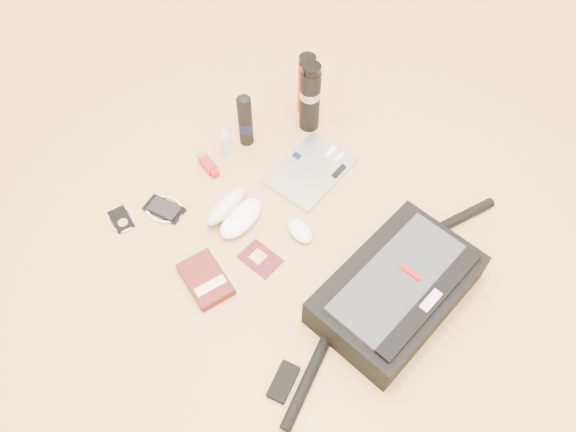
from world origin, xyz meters
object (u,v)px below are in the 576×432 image
(messenger_bag, at_px, (396,290))
(thermos_black, at_px, (310,97))
(book, at_px, (206,279))
(laptop, at_px, (311,171))
(thermos_red, at_px, (307,85))

(messenger_bag, relative_size, thermos_black, 3.58)
(messenger_bag, xyz_separation_m, book, (-0.39, 0.40, -0.05))
(laptop, relative_size, thermos_black, 1.16)
(messenger_bag, relative_size, book, 5.37)
(thermos_black, bearing_deg, thermos_red, 57.33)
(thermos_red, bearing_deg, thermos_black, -122.67)
(messenger_bag, relative_size, thermos_red, 4.02)
(book, relative_size, thermos_red, 0.75)
(laptop, bearing_deg, thermos_black, 39.35)
(messenger_bag, relative_size, laptop, 3.09)
(messenger_bag, bearing_deg, book, 127.04)
(messenger_bag, bearing_deg, thermos_black, 61.66)
(thermos_black, height_order, thermos_red, thermos_black)
(thermos_black, distance_m, thermos_red, 0.08)
(messenger_bag, bearing_deg, laptop, 69.00)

